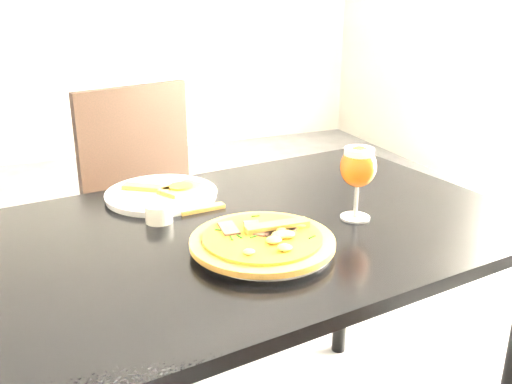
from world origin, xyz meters
name	(u,v)px	position (x,y,z in m)	size (l,w,h in m)	color
dining_table	(260,258)	(0.27, -0.33, 0.66)	(1.29, 0.95, 0.75)	black
chair_far	(156,214)	(0.18, 0.37, 0.52)	(0.54, 0.54, 0.94)	black
plate_main	(266,246)	(0.23, -0.47, 0.76)	(0.27, 0.27, 0.01)	white
pizza	(263,240)	(0.22, -0.47, 0.77)	(0.30, 0.30, 0.03)	#985B24
plate_second	(161,194)	(0.10, -0.08, 0.76)	(0.28, 0.28, 0.02)	white
crust_scraps	(170,188)	(0.13, -0.08, 0.77)	(0.20, 0.15, 0.02)	#985B24
loose_crust	(202,209)	(0.17, -0.21, 0.75)	(0.11, 0.03, 0.01)	#985B24
sauce_cup	(159,213)	(0.06, -0.24, 0.77)	(0.06, 0.06, 0.04)	silver
beer_glass	(358,167)	(0.49, -0.40, 0.88)	(0.08, 0.08, 0.18)	#B0B4B9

